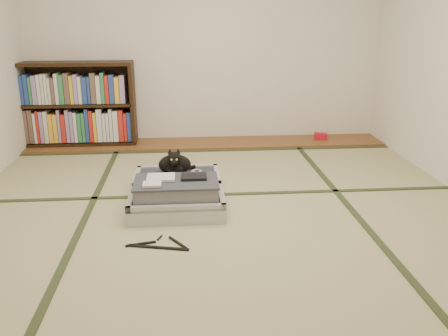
{
  "coord_description": "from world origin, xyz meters",
  "views": [
    {
      "loc": [
        -0.25,
        -3.24,
        1.44
      ],
      "look_at": [
        0.05,
        0.35,
        0.25
      ],
      "focal_mm": 38.0,
      "sensor_mm": 36.0,
      "label": 1
    }
  ],
  "objects": [
    {
      "name": "red_item",
      "position": [
        1.33,
        2.03,
        0.06
      ],
      "size": [
        0.17,
        0.13,
        0.07
      ],
      "primitive_type": "cube",
      "rotation": [
        0.0,
        0.0,
        -0.28
      ],
      "color": "red",
      "rests_on": "wood_strip"
    },
    {
      "name": "bookcase",
      "position": [
        -1.47,
        2.07,
        0.45
      ],
      "size": [
        1.32,
        0.3,
        0.92
      ],
      "color": "black",
      "rests_on": "wood_strip"
    },
    {
      "name": "floor",
      "position": [
        0.0,
        0.0,
        0.0
      ],
      "size": [
        4.5,
        4.5,
        0.0
      ],
      "primitive_type": "plane",
      "color": "tan",
      "rests_on": "ground"
    },
    {
      "name": "suitcase",
      "position": [
        -0.33,
        0.25,
        0.1
      ],
      "size": [
        0.71,
        0.94,
        0.28
      ],
      "color": "#ADADB2",
      "rests_on": "floor"
    },
    {
      "name": "tatami_borders",
      "position": [
        0.0,
        0.49,
        0.0
      ],
      "size": [
        4.0,
        4.5,
        0.01
      ],
      "color": "#2D381E",
      "rests_on": "ground"
    },
    {
      "name": "wood_strip",
      "position": [
        0.0,
        2.0,
        0.01
      ],
      "size": [
        4.0,
        0.5,
        0.02
      ],
      "primitive_type": "cube",
      "color": "brown",
      "rests_on": "ground"
    },
    {
      "name": "room_shell",
      "position": [
        0.0,
        0.0,
        1.46
      ],
      "size": [
        4.5,
        4.5,
        4.5
      ],
      "color": "white",
      "rests_on": "ground"
    },
    {
      "name": "cable_coil",
      "position": [
        -0.17,
        0.58,
        0.15
      ],
      "size": [
        0.1,
        0.1,
        0.02
      ],
      "color": "white",
      "rests_on": "suitcase"
    },
    {
      "name": "cat",
      "position": [
        -0.35,
        0.55,
        0.23
      ],
      "size": [
        0.31,
        0.32,
        0.25
      ],
      "color": "black",
      "rests_on": "suitcase"
    },
    {
      "name": "hanger",
      "position": [
        -0.44,
        -0.47,
        0.01
      ],
      "size": [
        0.41,
        0.23,
        0.01
      ],
      "color": "black",
      "rests_on": "floor"
    }
  ]
}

